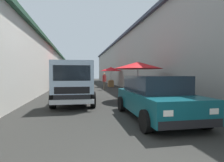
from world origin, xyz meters
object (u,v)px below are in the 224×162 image
(fruit_stall_far_left, at_px, (111,71))
(delivery_truck, at_px, (74,84))
(parked_scooter, at_px, (73,88))
(fruit_stall_near_right, at_px, (71,70))
(hatchback_car, at_px, (155,97))
(vendor_by_crates, at_px, (104,80))
(fruit_stall_far_right, at_px, (138,69))

(fruit_stall_far_left, distance_m, delivery_truck, 12.46)
(parked_scooter, bearing_deg, delivery_truck, -178.08)
(fruit_stall_near_right, relative_size, hatchback_car, 0.69)
(hatchback_car, distance_m, parked_scooter, 8.50)
(delivery_truck, bearing_deg, hatchback_car, -137.52)
(delivery_truck, bearing_deg, parked_scooter, 1.92)
(fruit_stall_far_left, bearing_deg, hatchback_car, 175.05)
(delivery_truck, bearing_deg, fruit_stall_far_left, -19.09)
(vendor_by_crates, relative_size, parked_scooter, 0.97)
(delivery_truck, height_order, parked_scooter, delivery_truck)
(hatchback_car, bearing_deg, fruit_stall_near_right, 14.95)
(fruit_stall_near_right, xyz_separation_m, delivery_truck, (-9.27, -0.50, -0.86))
(fruit_stall_far_left, distance_m, vendor_by_crates, 4.29)
(fruit_stall_far_left, xyz_separation_m, hatchback_car, (-14.78, 1.28, -1.20))
(delivery_truck, distance_m, vendor_by_crates, 8.25)
(fruit_stall_far_left, relative_size, hatchback_car, 0.64)
(fruit_stall_near_right, bearing_deg, fruit_stall_far_right, -154.50)
(hatchback_car, relative_size, vendor_by_crates, 2.39)
(fruit_stall_near_right, height_order, delivery_truck, fruit_stall_near_right)
(fruit_stall_far_right, bearing_deg, hatchback_car, 169.13)
(vendor_by_crates, bearing_deg, parked_scooter, 135.25)
(delivery_truck, relative_size, parked_scooter, 2.93)
(fruit_stall_near_right, bearing_deg, hatchback_car, -165.05)
(fruit_stall_far_right, xyz_separation_m, fruit_stall_near_right, (8.44, 4.03, 0.12))
(fruit_stall_far_right, xyz_separation_m, parked_scooter, (4.11, 3.69, -1.34))
(fruit_stall_far_right, relative_size, vendor_by_crates, 1.70)
(delivery_truck, relative_size, vendor_by_crates, 3.02)
(fruit_stall_near_right, bearing_deg, vendor_by_crates, -114.65)
(parked_scooter, bearing_deg, fruit_stall_far_left, -31.85)
(fruit_stall_near_right, distance_m, parked_scooter, 4.58)
(fruit_stall_far_left, bearing_deg, parked_scooter, 148.15)
(fruit_stall_far_left, height_order, parked_scooter, fruit_stall_far_left)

